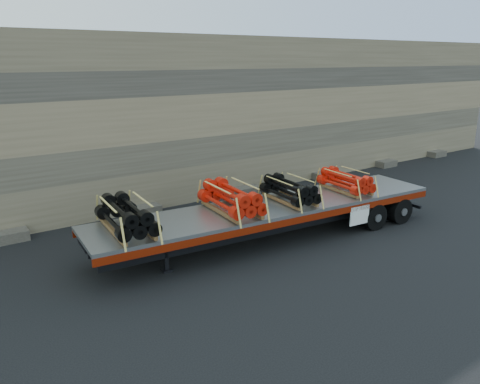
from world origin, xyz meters
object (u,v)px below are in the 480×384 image
Objects in this scene: trailer at (272,222)px; bundle_midfront at (231,199)px; bundle_rear at (346,182)px; bundle_front at (126,217)px; bundle_midrear at (289,191)px.

bundle_midfront is at bearing -180.00° from trailer.
bundle_rear is (4.87, -0.40, -0.07)m from bundle_midfront.
trailer is 5.22× the size of bundle_front.
bundle_midfront is at bearing -180.00° from bundle_midrear.
bundle_rear is (2.57, -0.21, -0.02)m from bundle_midrear.
bundle_front is 3.43m from bundle_midfront.
bundle_rear is at bearing 0.00° from bundle_midfront.
bundle_front reaches higher than bundle_midrear.
bundle_midfront is (-1.58, 0.13, 1.07)m from trailer.
bundle_front is at bearing 180.00° from bundle_midfront.
bundle_midfront is 4.89m from bundle_rear.
bundle_front is (-5.00, 0.41, 1.06)m from trailer.
trailer is 5.13m from bundle_front.
bundle_rear is (8.29, -0.68, -0.06)m from bundle_front.
bundle_front is 1.17× the size of bundle_rear.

